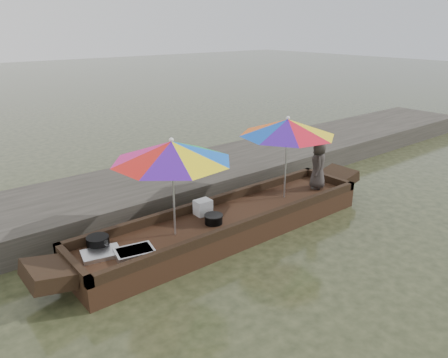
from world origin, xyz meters
TOP-DOWN VIEW (x-y plane):
  - water at (0.00, 0.00)m, footprint 80.00×80.00m
  - dock at (0.00, 2.20)m, footprint 22.00×2.20m
  - boat_hull at (0.00, 0.00)m, footprint 5.49×1.20m
  - cooking_pot at (-2.18, 0.35)m, footprint 0.33×0.33m
  - tray_crayfish at (-1.88, -0.20)m, footprint 0.60×0.48m
  - tray_scallop at (-2.25, 0.10)m, footprint 0.61×0.48m
  - charcoal_grill at (-0.36, -0.07)m, footprint 0.29×0.29m
  - supply_bag at (-0.28, 0.34)m, footprint 0.29×0.23m
  - vendor at (2.26, -0.07)m, footprint 0.56×0.55m
  - umbrella_bow at (-1.07, 0.00)m, footprint 2.24×2.24m
  - umbrella_stern at (1.39, 0.00)m, footprint 2.06×2.06m

SIDE VIEW (x-z plane):
  - water at x=0.00m, z-range 0.00..0.00m
  - boat_hull at x=0.00m, z-range 0.00..0.35m
  - dock at x=0.00m, z-range 0.00..0.50m
  - tray_scallop at x=-2.25m, z-range 0.35..0.41m
  - tray_crayfish at x=-1.88m, z-range 0.35..0.44m
  - charcoal_grill at x=-0.36m, z-range 0.35..0.49m
  - cooking_pot at x=-2.18m, z-range 0.35..0.52m
  - supply_bag at x=-0.28m, z-range 0.35..0.61m
  - vendor at x=2.26m, z-range 0.35..1.32m
  - umbrella_bow at x=-1.07m, z-range 0.35..1.90m
  - umbrella_stern at x=1.39m, z-range 0.35..1.90m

